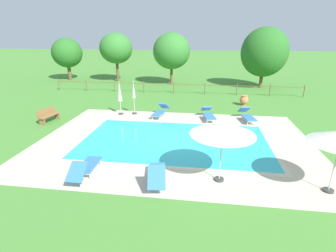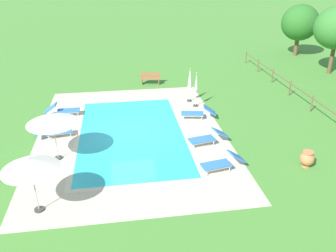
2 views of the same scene
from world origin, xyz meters
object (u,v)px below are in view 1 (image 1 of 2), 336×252
sun_lounger_north_end (161,111)px  tree_far_east (116,48)px  sun_lounger_north_far (86,167)px  patio_umbrella_open_by_bench (223,129)px  patio_umbrella_closed_row_west (134,94)px  tree_centre (67,53)px  terracotta_urn_near_fence (244,100)px  tree_west_mid (172,51)px  sun_lounger_north_near_steps (208,114)px  wooden_bench_lawn_side (48,115)px  sun_lounger_south_near_corner (247,115)px  sun_lounger_north_mid (157,173)px  patio_umbrella_closed_row_mid_west (120,93)px  tree_far_west (264,52)px

sun_lounger_north_end → tree_far_east: 15.04m
sun_lounger_north_far → patio_umbrella_open_by_bench: 5.34m
patio_umbrella_closed_row_west → tree_far_east: 13.76m
sun_lounger_north_far → tree_centre: (-11.52, 20.73, 2.74)m
terracotta_urn_near_fence → tree_west_mid: (-6.59, 7.98, 3.07)m
terracotta_urn_near_fence → tree_far_east: size_ratio=0.15×
sun_lounger_north_near_steps → tree_centre: 21.07m
patio_umbrella_open_by_bench → terracotta_urn_near_fence: 11.53m
tree_far_east → patio_umbrella_closed_row_west: bearing=-67.0°
wooden_bench_lawn_side → tree_centre: 16.50m
tree_west_mid → tree_centre: (-12.40, 1.25, -0.38)m
sun_lounger_south_near_corner → wooden_bench_lawn_side: bearing=-171.3°
sun_lounger_north_mid → sun_lounger_north_far: bearing=176.9°
sun_lounger_north_far → tree_centre: bearing=119.1°
tree_centre → tree_far_east: tree_far_east is taller
sun_lounger_south_near_corner → wooden_bench_lawn_side: 12.37m
sun_lounger_south_near_corner → patio_umbrella_closed_row_mid_west: bearing=178.0°
tree_far_east → tree_far_west: bearing=-6.2°
sun_lounger_north_near_steps → wooden_bench_lawn_side: (-9.82, -1.83, 0.11)m
patio_umbrella_closed_row_west → tree_far_west: (10.38, 10.78, 2.11)m
patio_umbrella_closed_row_west → wooden_bench_lawn_side: patio_umbrella_closed_row_west is taller
patio_umbrella_closed_row_west → tree_far_east: bearing=113.0°
patio_umbrella_closed_row_mid_west → wooden_bench_lawn_side: bearing=-151.2°
sun_lounger_north_near_steps → sun_lounger_north_mid: sun_lounger_north_mid is taller
patio_umbrella_open_by_bench → tree_far_east: size_ratio=0.43×
sun_lounger_north_end → patio_umbrella_closed_row_mid_west: patio_umbrella_closed_row_mid_west is taller
sun_lounger_north_far → tree_far_west: (10.13, 18.93, 3.13)m
patio_umbrella_closed_row_mid_west → patio_umbrella_closed_row_west: bearing=13.7°
patio_umbrella_closed_row_west → terracotta_urn_near_fence: patio_umbrella_closed_row_west is taller
patio_umbrella_open_by_bench → sun_lounger_north_mid: bearing=-167.9°
tree_far_east → tree_west_mid: bearing=-10.3°
sun_lounger_north_far → tree_centre: 23.87m
sun_lounger_north_mid → tree_far_west: 20.67m
sun_lounger_north_near_steps → sun_lounger_north_mid: (-1.93, -7.76, 0.03)m
sun_lounger_north_end → wooden_bench_lawn_side: 7.00m
sun_lounger_north_mid → patio_umbrella_closed_row_mid_west: size_ratio=0.87×
patio_umbrella_closed_row_west → sun_lounger_north_mid: bearing=-69.8°
patio_umbrella_closed_row_mid_west → sun_lounger_south_near_corner: bearing=-2.0°
tree_far_west → tree_west_mid: (-9.25, 0.55, -0.00)m
sun_lounger_north_end → tree_centre: 18.61m
sun_lounger_north_far → patio_umbrella_closed_row_west: size_ratio=0.90×
tree_west_mid → tree_centre: tree_west_mid is taller
patio_umbrella_open_by_bench → wooden_bench_lawn_side: 11.62m
sun_lounger_north_end → tree_centre: bearing=135.5°
patio_umbrella_closed_row_west → sun_lounger_north_far: bearing=-88.2°
sun_lounger_north_end → tree_far_east: (-7.15, 12.82, 3.30)m
sun_lounger_north_near_steps → sun_lounger_north_far: (-4.74, -7.60, 0.01)m
terracotta_urn_near_fence → tree_far_west: tree_far_west is taller
sun_lounger_north_mid → sun_lounger_south_near_corner: bearing=60.9°
tree_far_west → patio_umbrella_closed_row_mid_west: bearing=-135.7°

